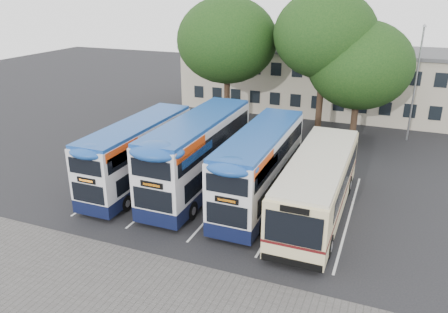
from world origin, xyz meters
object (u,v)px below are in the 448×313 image
bus_dd_left (139,151)px  bus_dd_mid (199,151)px  lamp_post (416,78)px  tree_left (227,40)px  tree_mid (325,35)px  bus_single (318,182)px  bus_dd_right (260,164)px  tree_right (360,65)px

bus_dd_left → bus_dd_mid: size_ratio=0.91×
lamp_post → tree_left: size_ratio=0.82×
tree_mid → bus_dd_mid: size_ratio=1.07×
tree_mid → bus_single: (2.35, -12.78, -6.38)m
tree_mid → bus_dd_right: 13.86m
bus_dd_left → tree_mid: bearing=56.9°
tree_mid → bus_single: size_ratio=1.03×
lamp_post → tree_mid: 7.95m
tree_right → bus_single: tree_right is taller
tree_right → bus_dd_mid: tree_right is taller
bus_dd_left → bus_single: bearing=1.7°
bus_dd_left → bus_dd_right: size_ratio=0.96×
tree_left → bus_dd_mid: tree_left is taller
bus_single → bus_dd_left: bearing=-178.3°
tree_left → lamp_post: bearing=8.4°
tree_left → bus_single: (10.37, -13.03, -5.62)m
lamp_post → bus_single: size_ratio=0.81×
tree_right → bus_dd_right: bearing=-106.4°
tree_right → tree_left: bearing=179.8°
tree_mid → bus_dd_right: (-0.98, -12.49, -5.94)m
tree_mid → bus_dd_right: size_ratio=1.13×
tree_right → bus_dd_left: bearing=-130.3°
bus_dd_left → bus_dd_right: (7.56, 0.61, 0.10)m
tree_right → bus_single: (-0.41, -12.99, -4.25)m
lamp_post → bus_dd_mid: size_ratio=0.84×
lamp_post → tree_right: bearing=-151.2°
tree_left → bus_dd_left: size_ratio=1.13×
tree_mid → bus_dd_left: size_ratio=1.18×
bus_dd_mid → tree_mid: bearing=68.3°
lamp_post → tree_left: tree_left is taller
bus_dd_left → bus_dd_mid: (3.66, 0.84, 0.23)m
lamp_post → bus_dd_left: bearing=-134.7°
tree_mid → tree_right: tree_mid is taller
bus_dd_right → bus_single: (3.33, -0.28, -0.45)m
tree_left → tree_right: size_ratio=1.17×
bus_dd_left → bus_single: 10.89m
tree_right → tree_mid: bearing=-175.6°
tree_left → bus_dd_mid: (3.15, -12.52, -5.04)m
bus_dd_mid → bus_dd_right: bearing=-3.3°
tree_left → bus_dd_left: bearing=-92.2°
bus_dd_mid → tree_right: bearing=58.6°
tree_left → tree_right: (10.78, -0.04, -1.37)m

